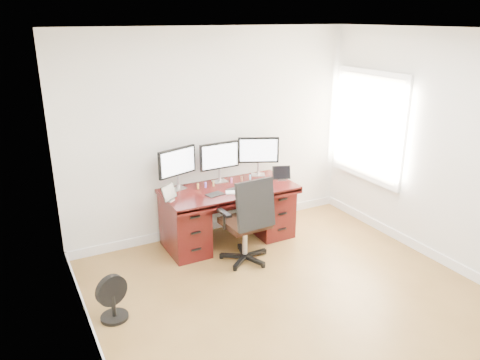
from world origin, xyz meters
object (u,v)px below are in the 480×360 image
floor_fan (113,299)px  keyboard (236,192)px  desk (228,212)px  office_chair (247,235)px  monitor_center (220,157)px

floor_fan → keyboard: bearing=5.6°
desk → office_chair: (-0.05, -0.61, -0.04)m
monitor_center → floor_fan: bearing=-146.4°
desk → floor_fan: size_ratio=3.65×
desk → office_chair: bearing=-94.9°
floor_fan → monitor_center: size_ratio=0.84×
monitor_center → office_chair: bearing=-95.2°
desk → keyboard: 0.42m
monitor_center → keyboard: 0.57m
office_chair → keyboard: bearing=79.0°
desk → office_chair: 0.62m
office_chair → floor_fan: size_ratio=2.34×
monitor_center → keyboard: monitor_center is taller
floor_fan → keyboard: (1.75, 0.77, 0.53)m
floor_fan → keyboard: 1.98m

